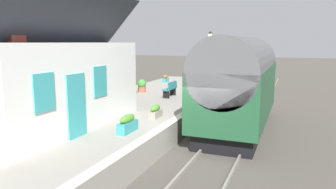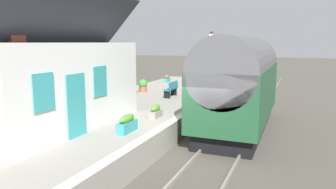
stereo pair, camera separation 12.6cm
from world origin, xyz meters
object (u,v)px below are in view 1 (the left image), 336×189
Objects in this scene: train at (239,83)px; lamp_post_platform at (210,50)px; station_building at (51,81)px; bench_near_building at (171,89)px; planter_edge_near at (128,124)px; station_sign_board at (211,71)px; planter_by_door at (155,111)px; planter_bench_left at (142,85)px; planter_under_sign at (165,79)px; tree_mid_background at (5,18)px.

lamp_post_platform reaches higher than train.
station_building is 8.00m from bench_near_building.
planter_edge_near is 0.64× the size of station_sign_board.
train is at bearing -46.41° from planter_by_door.
planter_under_sign is (5.22, 0.52, -0.14)m from planter_bench_left.
bench_near_building is 2.56m from planter_bench_left.
station_building is at bearing 133.52° from planter_by_door.
train is 5.59m from lamp_post_platform.
lamp_post_platform is at bearing -31.98° from bench_near_building.
train reaches higher than bench_near_building.
station_building is 7.45× the size of planter_edge_near.
tree_mid_background is (-3.44, 13.02, 2.06)m from lamp_post_platform.
tree_mid_background is (-7.10, 8.53, 4.42)m from planter_under_sign.
station_sign_board reaches higher than planter_under_sign.
tree_mid_background reaches higher than station_building.
station_building is 4.25m from planter_by_door.
planter_bench_left reaches higher than planter_edge_near.
planter_bench_left is 0.52× the size of station_sign_board.
bench_near_building is 1.74× the size of planter_bench_left.
lamp_post_platform reaches higher than station_sign_board.
station_building is at bearing -175.39° from planter_bench_left.
bench_near_building is at bearing -85.70° from tree_mid_background.
planter_under_sign is (13.98, 1.23, -1.43)m from station_building.
train is 4.19m from planter_by_door.
station_building is 8.88m from planter_bench_left.
station_building reaches higher than station_sign_board.
planter_edge_near is 14.20m from planter_under_sign.
train reaches higher than planter_bench_left.
planter_edge_near is (-7.35, -1.25, -0.17)m from bench_near_building.
station_sign_board is at bearing -14.45° from station_building.
tree_mid_background reaches higher than planter_by_door.
bench_near_building reaches higher than planter_edge_near.
train is at bearing -29.76° from planter_edge_near.
planter_under_sign is at bearing 24.68° from bench_near_building.
planter_under_sign is (8.42, 7.08, -0.98)m from train.
planter_by_door is at bearing -159.80° from planter_under_sign.
station_building reaches higher than lamp_post_platform.
lamp_post_platform is (-3.65, -4.49, 2.35)m from planter_under_sign.
tree_mid_background reaches higher than lamp_post_platform.
tree_mid_background is (6.49, 12.65, 4.39)m from planter_edge_near.
lamp_post_platform is (10.32, -3.26, 0.92)m from station_building.
station_sign_board is 0.19× the size of tree_mid_background.
station_sign_board is (8.89, -0.10, 0.93)m from planter_by_door.
tree_mid_background is (-4.76, 12.76, 3.50)m from station_sign_board.
planter_bench_left reaches higher than planter_by_door.
planter_by_door is 0.20× the size of lamp_post_platform.
planter_under_sign is 6.25m from lamp_post_platform.
planter_bench_left is (3.19, 6.55, -0.84)m from train.
planter_by_door is at bearing -46.48° from station_building.
station_building is 9.72× the size of planter_by_door.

